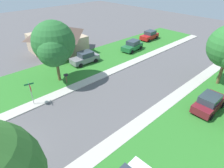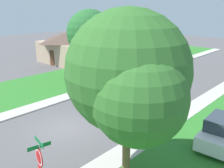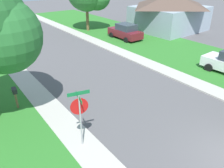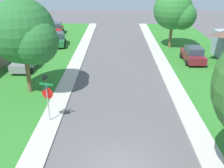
# 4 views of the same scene
# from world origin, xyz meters

# --- Properties ---
(ground_plane) EXTENTS (120.00, 120.00, 0.00)m
(ground_plane) POSITION_xyz_m (0.00, 0.00, 0.00)
(ground_plane) COLOR #565456
(sidewalk_east) EXTENTS (1.40, 56.00, 0.10)m
(sidewalk_east) POSITION_xyz_m (4.70, 12.00, 0.05)
(sidewalk_east) COLOR #B7B2A8
(sidewalk_east) RESTS_ON ground
(sidewalk_west) EXTENTS (1.40, 56.00, 0.10)m
(sidewalk_west) POSITION_xyz_m (-4.70, 12.00, 0.05)
(sidewalk_west) COLOR #B7B2A8
(sidewalk_west) RESTS_ON ground
(lawn_west) EXTENTS (8.00, 56.00, 0.08)m
(lawn_west) POSITION_xyz_m (-9.40, 12.00, 0.04)
(lawn_west) COLOR #2D7528
(lawn_west) RESTS_ON ground
(stop_sign_near_corner) EXTENTS (0.90, 0.90, 2.77)m
(stop_sign_near_corner) POSITION_xyz_m (4.45, -4.51, 1.88)
(stop_sign_near_corner) COLOR #9E9EA3
(stop_sign_near_corner) RESTS_ON ground
(stop_sign_far_corner) EXTENTS (0.90, 0.90, 2.77)m
(stop_sign_far_corner) POSITION_xyz_m (-4.70, 4.72, 1.89)
(stop_sign_far_corner) COLOR #9E9EA3
(stop_sign_far_corner) RESTS_ON ground
(car_red_behind_trees) EXTENTS (2.26, 4.41, 1.76)m
(car_red_behind_trees) POSITION_xyz_m (-9.78, 30.88, 0.87)
(car_red_behind_trees) COLOR red
(car_red_behind_trees) RESTS_ON ground
(car_white_across_road) EXTENTS (2.20, 4.38, 1.76)m
(car_white_across_road) POSITION_xyz_m (8.29, 4.78, 0.87)
(car_white_across_road) COLOR white
(car_white_across_road) RESTS_ON ground
(car_grey_near_corner) EXTENTS (2.15, 4.36, 1.76)m
(car_grey_near_corner) POSITION_xyz_m (-9.44, 14.75, 0.87)
(car_grey_near_corner) COLOR gray
(car_grey_near_corner) RESTS_ON ground
(car_green_far_down_street) EXTENTS (2.48, 4.51, 1.76)m
(car_green_far_down_street) POSITION_xyz_m (-8.12, 23.88, 0.87)
(car_green_far_down_street) COLOR #1E6033
(car_green_far_down_street) RESTS_ON ground
(tree_across_right) EXTENTS (5.55, 5.17, 7.62)m
(tree_across_right) POSITION_xyz_m (6.25, -1.26, 4.86)
(tree_across_right) COLOR brown
(tree_across_right) RESTS_ON ground
(tree_corner_large) EXTENTS (5.29, 4.92, 7.51)m
(tree_corner_large) POSITION_xyz_m (-7.10, 9.04, 4.88)
(tree_corner_large) COLOR brown
(tree_corner_large) RESTS_ON ground
(house_left_setback) EXTENTS (9.21, 8.04, 4.60)m
(house_left_setback) POSITION_xyz_m (-16.24, 13.98, 2.38)
(house_left_setback) COLOR tan
(house_left_setback) RESTS_ON ground
(mailbox) EXTENTS (0.29, 0.50, 1.31)m
(mailbox) POSITION_xyz_m (-6.15, 9.51, 1.01)
(mailbox) COLOR brown
(mailbox) RESTS_ON ground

